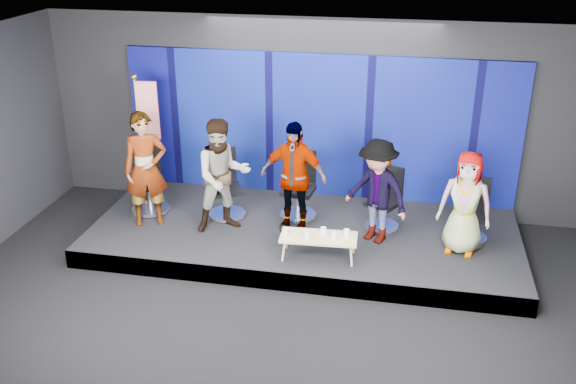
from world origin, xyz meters
name	(u,v)px	position (x,y,z in m)	size (l,w,h in m)	color
ground	(271,332)	(0.00, 0.00, 0.00)	(10.00, 10.00, 0.00)	black
room_walls	(269,162)	(0.00, 0.00, 2.43)	(10.02, 8.02, 3.51)	black
riser	(304,236)	(0.00, 2.50, 0.15)	(7.00, 3.00, 0.30)	black
backdrop	(319,126)	(0.00, 3.95, 1.60)	(7.00, 0.08, 2.60)	#090756
chair_a	(149,189)	(-2.77, 2.68, 0.69)	(0.89, 0.89, 1.19)	silver
panelist_a	(146,169)	(-2.58, 2.20, 1.26)	(0.70, 0.46, 1.92)	black
chair_b	(226,194)	(-1.40, 2.74, 0.68)	(0.89, 0.89, 1.16)	silver
panelist_b	(223,176)	(-1.29, 2.25, 1.24)	(0.91, 0.71, 1.88)	black
chair_c	(299,195)	(-0.17, 2.96, 0.68)	(0.71, 0.71, 1.14)	silver
panelist_c	(293,177)	(-0.17, 2.45, 1.22)	(1.08, 0.45, 1.85)	black
chair_d	(384,208)	(1.29, 2.81, 0.64)	(0.80, 0.80, 1.04)	silver
panelist_d	(377,191)	(1.17, 2.32, 1.14)	(1.09, 0.63, 1.69)	black
chair_e	(472,219)	(2.68, 2.68, 0.63)	(0.68, 0.68, 1.00)	silver
panelist_e	(465,203)	(2.50, 2.21, 1.11)	(0.79, 0.52, 1.62)	black
coffee_table	(319,238)	(0.38, 1.59, 0.63)	(1.18, 0.55, 0.35)	tan
mug_a	(285,231)	(-0.13, 1.56, 0.70)	(0.08, 0.08, 0.09)	silver
mug_b	(307,236)	(0.22, 1.48, 0.70)	(0.08, 0.08, 0.10)	silver
mug_c	(323,231)	(0.44, 1.68, 0.71)	(0.09, 0.09, 0.10)	silver
mug_d	(334,235)	(0.61, 1.57, 0.70)	(0.08, 0.08, 0.09)	silver
mug_e	(347,233)	(0.79, 1.68, 0.71)	(0.09, 0.09, 0.11)	silver
flag_stand	(146,136)	(-2.91, 3.06, 1.53)	(0.53, 0.31, 2.32)	black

